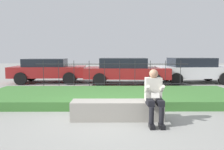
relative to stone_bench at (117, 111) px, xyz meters
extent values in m
plane|color=gray|center=(-0.09, 0.00, -0.21)|extent=(60.00, 60.00, 0.00)
cube|color=gray|center=(0.00, 0.00, 0.03)|extent=(2.25, 0.55, 0.47)
cube|color=slate|center=(0.00, 0.00, -0.17)|extent=(2.16, 0.50, 0.08)
cube|color=black|center=(0.74, -0.67, -0.16)|extent=(0.11, 0.26, 0.09)
cylinder|color=black|center=(0.74, -0.61, 0.07)|extent=(0.11, 0.11, 0.38)
cube|color=black|center=(0.74, -0.40, 0.32)|extent=(0.15, 0.42, 0.13)
cube|color=black|center=(0.96, -0.67, -0.16)|extent=(0.11, 0.26, 0.09)
cylinder|color=black|center=(0.96, -0.61, 0.07)|extent=(0.11, 0.11, 0.38)
cube|color=black|center=(0.96, -0.40, 0.32)|extent=(0.15, 0.42, 0.13)
cube|color=beige|center=(0.85, -0.19, 0.59)|extent=(0.38, 0.24, 0.54)
sphere|color=tan|center=(0.85, -0.21, 0.95)|extent=(0.21, 0.21, 0.21)
cylinder|color=beige|center=(0.68, -0.35, 0.61)|extent=(0.08, 0.29, 0.24)
cylinder|color=beige|center=(1.03, -0.35, 0.61)|extent=(0.08, 0.29, 0.24)
cube|color=beige|center=(0.85, -0.45, 0.48)|extent=(0.18, 0.09, 0.13)
cube|color=#3D7533|center=(-0.09, 2.25, -0.07)|extent=(8.84, 3.09, 0.27)
cylinder|color=#232326|center=(-0.09, 4.44, 0.05)|extent=(6.84, 0.03, 0.03)
cylinder|color=#232326|center=(-0.09, 4.44, 0.95)|extent=(6.84, 0.03, 0.03)
cylinder|color=#232326|center=(-3.17, 4.44, 0.45)|extent=(0.02, 0.02, 1.31)
cylinder|color=#232326|center=(-2.49, 4.44, 0.45)|extent=(0.02, 0.02, 1.31)
cylinder|color=#232326|center=(-1.80, 4.44, 0.45)|extent=(0.02, 0.02, 1.31)
cylinder|color=#232326|center=(-1.12, 4.44, 0.45)|extent=(0.02, 0.02, 1.31)
cylinder|color=#232326|center=(-0.43, 4.44, 0.45)|extent=(0.02, 0.02, 1.31)
cylinder|color=#232326|center=(0.25, 4.44, 0.45)|extent=(0.02, 0.02, 1.31)
cylinder|color=#232326|center=(0.94, 4.44, 0.45)|extent=(0.02, 0.02, 1.31)
cylinder|color=#232326|center=(1.62, 4.44, 0.45)|extent=(0.02, 0.02, 1.31)
cylinder|color=#232326|center=(2.30, 4.44, 0.45)|extent=(0.02, 0.02, 1.31)
cylinder|color=#232326|center=(2.99, 4.44, 0.45)|extent=(0.02, 0.02, 1.31)
cube|color=maroon|center=(-3.60, 6.80, 0.41)|extent=(4.07, 1.92, 0.58)
cube|color=black|center=(-3.76, 6.79, 0.92)|extent=(2.27, 1.63, 0.42)
cylinder|color=black|center=(-2.32, 6.00, 0.12)|extent=(0.66, 0.23, 0.66)
cylinder|color=black|center=(-2.40, 7.71, 0.12)|extent=(0.66, 0.23, 0.66)
cylinder|color=black|center=(-4.80, 5.89, 0.12)|extent=(0.66, 0.23, 0.66)
cylinder|color=black|center=(-4.88, 7.60, 0.12)|extent=(0.66, 0.23, 0.66)
cube|color=silver|center=(4.43, 6.67, 0.41)|extent=(4.20, 1.98, 0.59)
cube|color=black|center=(4.27, 6.66, 0.94)|extent=(2.34, 1.67, 0.47)
cylinder|color=black|center=(5.66, 7.60, 0.11)|extent=(0.65, 0.23, 0.64)
cylinder|color=black|center=(3.21, 5.73, 0.11)|extent=(0.65, 0.23, 0.64)
cylinder|color=black|center=(3.11, 7.46, 0.11)|extent=(0.65, 0.23, 0.64)
cube|color=maroon|center=(0.70, 6.28, 0.40)|extent=(4.49, 2.03, 0.55)
cube|color=black|center=(0.52, 6.29, 0.92)|extent=(2.50, 1.70, 0.50)
cylinder|color=black|center=(2.01, 5.33, 0.12)|extent=(0.67, 0.24, 0.66)
cylinder|color=black|center=(2.11, 7.07, 0.12)|extent=(0.67, 0.24, 0.66)
cylinder|color=black|center=(-0.71, 5.49, 0.12)|extent=(0.67, 0.24, 0.66)
cylinder|color=black|center=(-0.61, 7.23, 0.12)|extent=(0.67, 0.24, 0.66)
camera|label=1|loc=(-0.16, -5.31, 1.43)|focal=35.00mm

